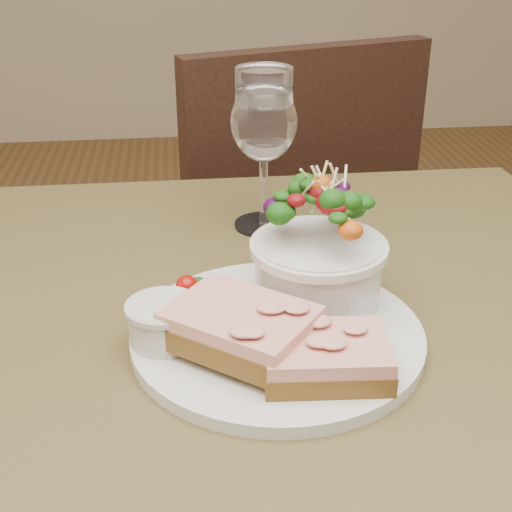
{
  "coord_description": "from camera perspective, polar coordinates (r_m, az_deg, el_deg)",
  "views": [
    {
      "loc": [
        -0.07,
        -0.54,
        1.11
      ],
      "look_at": [
        -0.0,
        0.04,
        0.81
      ],
      "focal_mm": 50.0,
      "sensor_mm": 36.0,
      "label": 1
    }
  ],
  "objects": [
    {
      "name": "ramekin",
      "position": [
        0.62,
        -7.39,
        -5.13
      ],
      "size": [
        0.06,
        0.06,
        0.04
      ],
      "color": "silver",
      "rests_on": "dinner_plate"
    },
    {
      "name": "sandwich_back",
      "position": [
        0.59,
        -1.22,
        -5.68
      ],
      "size": [
        0.15,
        0.14,
        0.03
      ],
      "rotation": [
        0.0,
        0.0,
        -0.66
      ],
      "color": "#503515",
      "rests_on": "dinner_plate"
    },
    {
      "name": "sandwich_front",
      "position": [
        0.58,
        5.6,
        -8.0
      ],
      "size": [
        0.11,
        0.08,
        0.03
      ],
      "rotation": [
        0.0,
        0.0,
        -0.07
      ],
      "color": "#503515",
      "rests_on": "dinner_plate"
    },
    {
      "name": "dinner_plate",
      "position": [
        0.64,
        1.71,
        -6.37
      ],
      "size": [
        0.26,
        0.26,
        0.01
      ],
      "primitive_type": "cylinder",
      "color": "silver",
      "rests_on": "cafe_table"
    },
    {
      "name": "salad_bowl",
      "position": [
        0.65,
        5.05,
        0.96
      ],
      "size": [
        0.12,
        0.12,
        0.13
      ],
      "color": "silver",
      "rests_on": "dinner_plate"
    },
    {
      "name": "chair_far",
      "position": [
        1.51,
        0.56,
        -5.72
      ],
      "size": [
        0.52,
        0.52,
        0.9
      ],
      "rotation": [
        0.0,
        0.0,
        3.44
      ],
      "color": "black",
      "rests_on": "ground"
    },
    {
      "name": "wine_glass",
      "position": [
        0.82,
        0.64,
        10.32
      ],
      "size": [
        0.08,
        0.08,
        0.18
      ],
      "color": "white",
      "rests_on": "cafe_table"
    },
    {
      "name": "garnish",
      "position": [
        0.69,
        -4.75,
        -2.37
      ],
      "size": [
        0.05,
        0.04,
        0.02
      ],
      "color": "#103409",
      "rests_on": "dinner_plate"
    },
    {
      "name": "cafe_table",
      "position": [
        0.71,
        0.55,
        -13.04
      ],
      "size": [
        0.8,
        0.8,
        0.75
      ],
      "color": "#45391D",
      "rests_on": "ground"
    }
  ]
}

